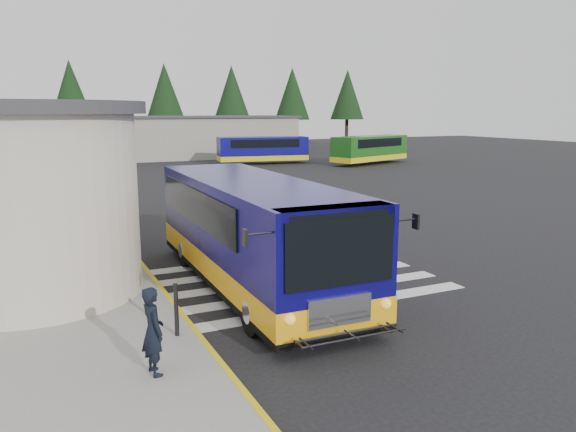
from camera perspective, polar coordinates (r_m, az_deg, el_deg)
name	(u,v)px	position (r m, az deg, el deg)	size (l,w,h in m)	color
ground	(293,271)	(16.89, 0.52, -5.58)	(140.00, 140.00, 0.00)	black
curb_strip	(131,252)	(19.41, -15.62, -3.59)	(0.12, 34.00, 0.16)	yellow
crosswalk	(289,280)	(16.00, 0.14, -6.50)	(8.00, 5.35, 0.01)	silver
depot_building	(165,137)	(58.15, -12.36, 7.83)	(26.40, 8.40, 4.20)	gray
tree_line	(150,92)	(66.00, -13.88, 12.13)	(58.40, 4.40, 10.00)	black
transit_bus	(253,237)	(15.09, -3.55, -2.11)	(3.77, 10.40, 2.92)	#0C0758
pedestrian_a	(153,331)	(10.25, -13.56, -11.28)	(0.58, 0.38, 1.59)	black
pedestrian_b	(10,272)	(14.95, -26.41, -5.15)	(0.77, 0.60, 1.58)	black
bollard	(176,310)	(11.88, -11.28, -9.32)	(0.09, 0.09, 1.11)	black
far_bus_a	(263,149)	(50.91, -2.60, 6.84)	(8.29, 3.44, 2.07)	#0B0864
far_bus_b	(370,148)	(51.22, 8.33, 6.82)	(8.64, 5.05, 2.15)	#195216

